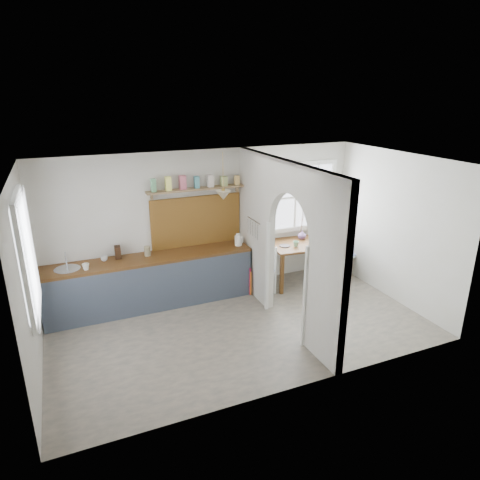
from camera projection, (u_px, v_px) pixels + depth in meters
name	position (u px, v px, depth m)	size (l,w,h in m)	color
floor	(242.00, 327.00, 6.77)	(5.80, 3.20, 0.01)	gray
ceiling	(242.00, 163.00, 5.91)	(5.80, 3.20, 0.01)	beige
walls	(242.00, 251.00, 6.34)	(5.81, 3.21, 2.60)	beige
partition	(282.00, 234.00, 6.60)	(0.12, 3.20, 2.60)	beige
kitchen_window	(24.00, 256.00, 5.16)	(0.10, 1.16, 1.50)	white
nook_window	(295.00, 197.00, 8.27)	(1.76, 0.10, 1.30)	white
counter	(151.00, 281.00, 7.35)	(3.50, 0.60, 0.90)	#513112
sink	(67.00, 270.00, 6.71)	(0.40, 0.40, 0.02)	silver
backsplash	(197.00, 221.00, 7.62)	(1.65, 0.03, 0.90)	#8D581A
shelf	(197.00, 186.00, 7.33)	(1.75, 0.20, 0.21)	olive
pendant_lamp	(223.00, 195.00, 7.21)	(0.26, 0.26, 0.16)	beige
utensil_rail	(254.00, 220.00, 7.30)	(0.02, 0.02, 0.50)	silver
dining_table	(302.00, 262.00, 8.27)	(1.29, 0.86, 0.81)	#513112
chair_left	(262.00, 268.00, 7.89)	(0.42, 0.42, 0.91)	silver
chair_right	(344.00, 254.00, 8.59)	(0.40, 0.40, 0.88)	silver
kettle	(238.00, 240.00, 7.70)	(0.18, 0.14, 0.21)	white
mug_a	(86.00, 267.00, 6.66)	(0.11, 0.11, 0.10)	white
mug_b	(104.00, 258.00, 7.01)	(0.11, 0.11, 0.09)	silver
knife_block	(118.00, 252.00, 7.10)	(0.10, 0.13, 0.21)	#332111
jar	(147.00, 251.00, 7.22)	(0.10, 0.10, 0.16)	#786E4F
towel_magenta	(250.00, 282.00, 7.74)	(0.02, 0.03, 0.52)	#B81D49
towel_orange	(251.00, 284.00, 7.73)	(0.02, 0.03, 0.45)	orange
bowl	(318.00, 240.00, 8.16)	(0.30, 0.30, 0.07)	beige
table_cup	(296.00, 244.00, 7.94)	(0.11, 0.11, 0.10)	#73A67B
plate	(285.00, 246.00, 7.96)	(0.20, 0.20, 0.02)	#322927
vase	(302.00, 235.00, 8.33)	(0.16, 0.16, 0.17)	#60426F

